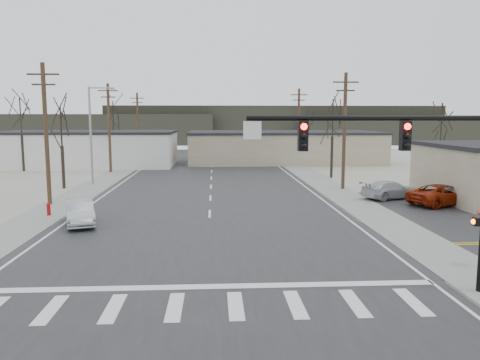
{
  "coord_description": "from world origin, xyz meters",
  "views": [
    {
      "loc": [
        0.33,
        -21.75,
        6.21
      ],
      "look_at": [
        1.82,
        5.26,
        2.6
      ],
      "focal_mm": 35.0,
      "sensor_mm": 36.0,
      "label": 1
    }
  ],
  "objects_px": {
    "sedan_crossing": "(80,212)",
    "car_far_b": "(198,149)",
    "car_parked_red": "(444,195)",
    "car_parked_silver": "(390,190)",
    "traffic_signal_mast": "(435,163)",
    "fire_hydrant": "(49,209)",
    "car_far_a": "(206,155)"
  },
  "relations": [
    {
      "from": "car_parked_red",
      "to": "car_parked_silver",
      "type": "bearing_deg",
      "value": 24.5
    },
    {
      "from": "car_far_b",
      "to": "car_parked_red",
      "type": "bearing_deg",
      "value": -51.43
    },
    {
      "from": "traffic_signal_mast",
      "to": "sedan_crossing",
      "type": "xyz_separation_m",
      "value": [
        -15.39,
        11.58,
        -3.93
      ]
    },
    {
      "from": "sedan_crossing",
      "to": "car_far_a",
      "type": "xyz_separation_m",
      "value": [
        6.66,
        42.3,
        -0.02
      ]
    },
    {
      "from": "sedan_crossing",
      "to": "car_parked_red",
      "type": "relative_size",
      "value": 0.8
    },
    {
      "from": "car_far_b",
      "to": "sedan_crossing",
      "type": "bearing_deg",
      "value": -77.22
    },
    {
      "from": "sedan_crossing",
      "to": "car_far_b",
      "type": "distance_m",
      "value": 55.74
    },
    {
      "from": "car_far_a",
      "to": "car_parked_silver",
      "type": "bearing_deg",
      "value": 125.59
    },
    {
      "from": "traffic_signal_mast",
      "to": "fire_hydrant",
      "type": "bearing_deg",
      "value": 141.87
    },
    {
      "from": "car_far_a",
      "to": "car_far_b",
      "type": "height_order",
      "value": "car_far_b"
    },
    {
      "from": "sedan_crossing",
      "to": "car_far_b",
      "type": "relative_size",
      "value": 1.01
    },
    {
      "from": "fire_hydrant",
      "to": "car_parked_silver",
      "type": "height_order",
      "value": "car_parked_silver"
    },
    {
      "from": "fire_hydrant",
      "to": "car_far_b",
      "type": "bearing_deg",
      "value": 81.85
    },
    {
      "from": "traffic_signal_mast",
      "to": "fire_hydrant",
      "type": "relative_size",
      "value": 10.29
    },
    {
      "from": "car_parked_silver",
      "to": "sedan_crossing",
      "type": "bearing_deg",
      "value": 89.27
    },
    {
      "from": "traffic_signal_mast",
      "to": "fire_hydrant",
      "type": "distance_m",
      "value": 23.39
    },
    {
      "from": "car_parked_red",
      "to": "car_parked_silver",
      "type": "xyz_separation_m",
      "value": [
        -2.8,
        2.82,
        -0.05
      ]
    },
    {
      "from": "sedan_crossing",
      "to": "car_far_b",
      "type": "bearing_deg",
      "value": 66.71
    },
    {
      "from": "car_parked_red",
      "to": "car_parked_silver",
      "type": "relative_size",
      "value": 1.12
    },
    {
      "from": "car_parked_silver",
      "to": "traffic_signal_mast",
      "type": "bearing_deg",
      "value": 142.45
    },
    {
      "from": "fire_hydrant",
      "to": "car_far_b",
      "type": "relative_size",
      "value": 0.21
    },
    {
      "from": "fire_hydrant",
      "to": "car_far_b",
      "type": "distance_m",
      "value": 53.44
    },
    {
      "from": "traffic_signal_mast",
      "to": "car_parked_silver",
      "type": "height_order",
      "value": "traffic_signal_mast"
    },
    {
      "from": "car_far_a",
      "to": "sedan_crossing",
      "type": "bearing_deg",
      "value": 93.73
    },
    {
      "from": "sedan_crossing",
      "to": "car_far_a",
      "type": "height_order",
      "value": "sedan_crossing"
    },
    {
      "from": "traffic_signal_mast",
      "to": "fire_hydrant",
      "type": "height_order",
      "value": "traffic_signal_mast"
    },
    {
      "from": "sedan_crossing",
      "to": "car_parked_red",
      "type": "xyz_separation_m",
      "value": [
        24.11,
        4.81,
        0.02
      ]
    },
    {
      "from": "car_parked_silver",
      "to": "car_far_b",
      "type": "bearing_deg",
      "value": -1.48
    },
    {
      "from": "fire_hydrant",
      "to": "car_parked_silver",
      "type": "xyz_separation_m",
      "value": [
        24.01,
        5.0,
        0.27
      ]
    },
    {
      "from": "car_far_b",
      "to": "car_parked_silver",
      "type": "relative_size",
      "value": 0.9
    },
    {
      "from": "sedan_crossing",
      "to": "car_parked_silver",
      "type": "height_order",
      "value": "sedan_crossing"
    },
    {
      "from": "fire_hydrant",
      "to": "car_far_a",
      "type": "bearing_deg",
      "value": 76.72
    }
  ]
}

